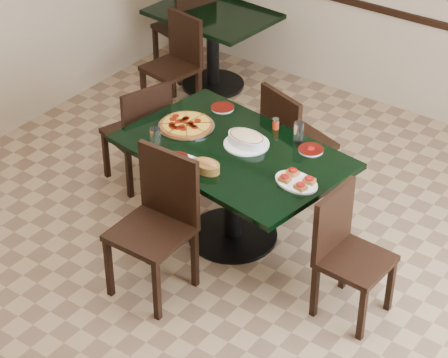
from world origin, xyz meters
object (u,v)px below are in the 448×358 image
Objects in this scene: bread_basket at (207,166)px; bruschetta_platter at (297,180)px; pepperoni_pizza at (186,125)px; back_chair_near at (177,58)px; back_chair_left at (189,23)px; chair_right at (345,248)px; back_table at (213,35)px; main_table at (233,172)px; chair_near at (159,216)px; chair_left at (140,130)px; lasagna_casserole at (247,139)px; chair_far at (291,138)px.

bread_basket reaches higher than bruschetta_platter.
bread_basket reaches higher than pepperoni_pizza.
back_chair_near is at bearing 156.71° from bruschetta_platter.
pepperoni_pizza is (1.39, -1.82, 0.22)m from back_chair_left.
back_table is at bearing 54.14° from chair_right.
main_table is 0.49m from pepperoni_pizza.
chair_left is (-0.88, 0.85, -0.07)m from chair_near.
chair_left is (-0.98, 0.15, -0.07)m from main_table.
back_chair_left is 2.39× the size of pepperoni_pizza.
back_chair_left is (-0.32, 0.05, 0.02)m from back_table.
main_table is at bearing 81.57° from chair_right.
bruschetta_platter is (2.09, -1.39, 0.28)m from back_chair_near.
bread_basket reaches higher than main_table.
main_table is 0.25m from lasagna_casserole.
back_table is at bearing 99.35° from back_chair_near.
back_chair_near is at bearing 44.15° from back_chair_left.
back_chair_near is (-2.54, 1.49, 0.00)m from chair_right.
lasagna_casserole is (1.56, -1.19, 0.30)m from back_chair_near.
chair_near reaches higher than bread_basket.
bruschetta_platter is at bearing 21.97° from bread_basket.
chair_near is (1.42, -2.51, 0.04)m from back_table.
bread_basket is (1.53, -2.13, 0.26)m from back_table.
back_table is at bearing -144.58° from chair_left.
back_chair_near is 1.99m from lasagna_casserole.
lasagna_casserole is at bearing -27.21° from back_chair_near.
lasagna_casserole is 0.57m from bruschetta_platter.
chair_far is at bearing -11.05° from back_chair_near.
chair_left reaches higher than pepperoni_pizza.
chair_far is at bearing 83.44° from chair_near.
chair_left is at bearing 169.48° from pepperoni_pizza.
pepperoni_pizza is at bearing 96.96° from chair_left.
back_chair_left is (-1.84, 1.87, -0.02)m from main_table.
bread_basket is (-0.03, -0.42, -0.01)m from lasagna_casserole.
chair_far is 1.16m from chair_left.
chair_near is at bearing -127.66° from bruschetta_platter.
chair_far is 2.22m from back_chair_left.
back_chair_left is at bearing 128.41° from back_chair_near.
back_chair_near reaches higher than lasagna_casserole.
back_table is 0.32m from back_chair_left.
chair_far reaches higher than back_chair_near.
lasagna_casserole is at bearing 6.31° from pepperoni_pizza.
back_table is at bearing 135.56° from lasagna_casserole.
chair_right reaches higher than main_table.
chair_near reaches higher than chair_far.
main_table is 2.62m from back_chair_left.
main_table is 0.99m from chair_left.
main_table is 4.76× the size of bruschetta_platter.
chair_left is 0.61m from pepperoni_pizza.
chair_right and back_chair_near have the same top height.
pepperoni_pizza is at bearing 82.94° from chair_right.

